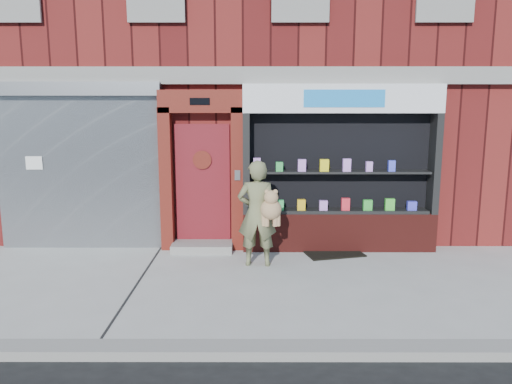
{
  "coord_description": "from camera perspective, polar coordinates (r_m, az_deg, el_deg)",
  "views": [
    {
      "loc": [
        0.25,
        -7.11,
        2.69
      ],
      "look_at": [
        0.23,
        1.0,
        1.22
      ],
      "focal_mm": 35.0,
      "sensor_mm": 36.0,
      "label": 1
    }
  ],
  "objects": [
    {
      "name": "building",
      "position": [
        13.17,
        -1.02,
        15.95
      ],
      "size": [
        12.0,
        8.16,
        8.0
      ],
      "color": "#4E1111",
      "rests_on": "ground"
    },
    {
      "name": "pharmacy_bay",
      "position": [
        9.14,
        9.54,
        1.82
      ],
      "size": [
        3.5,
        0.41,
        3.0
      ],
      "color": "#561814",
      "rests_on": "ground"
    },
    {
      "name": "doormat",
      "position": [
        9.17,
        8.77,
        -6.85
      ],
      "size": [
        1.14,
        0.93,
        0.03
      ],
      "primitive_type": "cube",
      "rotation": [
        0.0,
        0.0,
        0.25
      ],
      "color": "black",
      "rests_on": "ground"
    },
    {
      "name": "woman",
      "position": [
        8.19,
        0.29,
        -2.39
      ],
      "size": [
        0.73,
        0.52,
        1.76
      ],
      "color": "#6A6D47",
      "rests_on": "ground"
    },
    {
      "name": "ground",
      "position": [
        7.6,
        -1.8,
        -10.46
      ],
      "size": [
        80.0,
        80.0,
        0.0
      ],
      "primitive_type": "plane",
      "color": "#9E9E99",
      "rests_on": "ground"
    },
    {
      "name": "red_door_bay",
      "position": [
        9.11,
        -6.19,
        2.42
      ],
      "size": [
        1.52,
        0.58,
        2.9
      ],
      "color": "#5A160F",
      "rests_on": "ground"
    },
    {
      "name": "shutter_bay",
      "position": [
        9.65,
        -19.61,
        3.88
      ],
      "size": [
        3.1,
        0.3,
        3.04
      ],
      "color": "gray",
      "rests_on": "ground"
    },
    {
      "name": "curb",
      "position": [
        5.62,
        -2.55,
        -17.65
      ],
      "size": [
        60.0,
        0.3,
        0.12
      ],
      "primitive_type": "cube",
      "color": "gray",
      "rests_on": "ground"
    }
  ]
}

